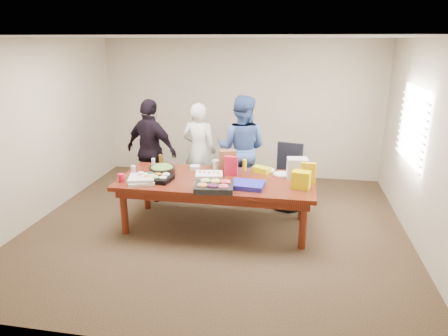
% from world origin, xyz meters
% --- Properties ---
extents(floor, '(5.50, 5.00, 0.02)m').
position_xyz_m(floor, '(0.00, 0.00, -0.01)').
color(floor, '#47301E').
rests_on(floor, ground).
extents(ceiling, '(5.50, 5.00, 0.02)m').
position_xyz_m(ceiling, '(0.00, 0.00, 2.71)').
color(ceiling, white).
rests_on(ceiling, wall_back).
extents(wall_back, '(5.50, 0.04, 2.70)m').
position_xyz_m(wall_back, '(0.00, 2.50, 1.35)').
color(wall_back, beige).
rests_on(wall_back, floor).
extents(wall_front, '(5.50, 0.04, 2.70)m').
position_xyz_m(wall_front, '(0.00, -2.50, 1.35)').
color(wall_front, beige).
rests_on(wall_front, floor).
extents(wall_left, '(0.04, 5.00, 2.70)m').
position_xyz_m(wall_left, '(-2.75, 0.00, 1.35)').
color(wall_left, beige).
rests_on(wall_left, floor).
extents(wall_right, '(0.04, 5.00, 2.70)m').
position_xyz_m(wall_right, '(2.75, 0.00, 1.35)').
color(wall_right, beige).
rests_on(wall_right, floor).
extents(window_panel, '(0.03, 1.40, 1.10)m').
position_xyz_m(window_panel, '(2.72, 0.60, 1.50)').
color(window_panel, white).
rests_on(window_panel, wall_right).
extents(window_blinds, '(0.04, 1.36, 1.00)m').
position_xyz_m(window_blinds, '(2.68, 0.60, 1.50)').
color(window_blinds, beige).
rests_on(window_blinds, wall_right).
extents(conference_table, '(2.80, 1.20, 0.75)m').
position_xyz_m(conference_table, '(0.00, 0.00, 0.38)').
color(conference_table, '#4C1C0F').
rests_on(conference_table, floor).
extents(office_chair, '(0.61, 0.61, 1.01)m').
position_xyz_m(office_chair, '(1.02, 0.90, 0.50)').
color(office_chair, black).
rests_on(office_chair, floor).
extents(person_center, '(0.65, 0.47, 1.67)m').
position_xyz_m(person_center, '(-0.53, 1.15, 0.83)').
color(person_center, silver).
rests_on(person_center, floor).
extents(person_right, '(0.95, 0.77, 1.81)m').
position_xyz_m(person_right, '(0.21, 1.17, 0.90)').
color(person_right, '#3C5999').
rests_on(person_right, floor).
extents(person_left, '(1.11, 0.77, 1.75)m').
position_xyz_m(person_left, '(-1.28, 0.85, 0.88)').
color(person_left, black).
rests_on(person_left, floor).
extents(veggie_tray, '(0.45, 0.38, 0.06)m').
position_xyz_m(veggie_tray, '(-0.82, -0.21, 0.78)').
color(veggie_tray, black).
rests_on(veggie_tray, conference_table).
extents(fruit_tray, '(0.55, 0.46, 0.08)m').
position_xyz_m(fruit_tray, '(0.06, -0.43, 0.79)').
color(fruit_tray, black).
rests_on(fruit_tray, conference_table).
extents(sheet_cake, '(0.44, 0.36, 0.07)m').
position_xyz_m(sheet_cake, '(-0.11, 0.04, 0.78)').
color(sheet_cake, white).
rests_on(sheet_cake, conference_table).
extents(salad_bowl, '(0.47, 0.47, 0.12)m').
position_xyz_m(salad_bowl, '(-0.82, 0.03, 0.81)').
color(salad_bowl, black).
rests_on(salad_bowl, conference_table).
extents(chip_bag_blue, '(0.47, 0.37, 0.07)m').
position_xyz_m(chip_bag_blue, '(0.49, -0.26, 0.78)').
color(chip_bag_blue, '#2827AB').
rests_on(chip_bag_blue, conference_table).
extents(chip_bag_red, '(0.20, 0.08, 0.29)m').
position_xyz_m(chip_bag_red, '(0.18, 0.21, 0.89)').
color(chip_bag_red, red).
rests_on(chip_bag_red, conference_table).
extents(chip_bag_yellow, '(0.21, 0.11, 0.29)m').
position_xyz_m(chip_bag_yellow, '(1.30, 0.07, 0.90)').
color(chip_bag_yellow, gold).
rests_on(chip_bag_yellow, conference_table).
extents(chip_bag_orange, '(0.17, 0.08, 0.26)m').
position_xyz_m(chip_bag_orange, '(0.18, 0.27, 0.88)').
color(chip_bag_orange, '#EC9F42').
rests_on(chip_bag_orange, conference_table).
extents(mayo_jar, '(0.10, 0.10, 0.14)m').
position_xyz_m(mayo_jar, '(-0.10, 0.46, 0.82)').
color(mayo_jar, white).
rests_on(mayo_jar, conference_table).
extents(mustard_bottle, '(0.07, 0.07, 0.18)m').
position_xyz_m(mustard_bottle, '(0.35, 0.45, 0.84)').
color(mustard_bottle, yellow).
rests_on(mustard_bottle, conference_table).
extents(dressing_bottle, '(0.07, 0.07, 0.18)m').
position_xyz_m(dressing_bottle, '(-0.99, 0.48, 0.84)').
color(dressing_bottle, '#5B410F').
rests_on(dressing_bottle, conference_table).
extents(ranch_bottle, '(0.07, 0.07, 0.17)m').
position_xyz_m(ranch_bottle, '(-1.05, 0.29, 0.83)').
color(ranch_bottle, silver).
rests_on(ranch_bottle, conference_table).
extents(banana_bunch, '(0.30, 0.25, 0.09)m').
position_xyz_m(banana_bunch, '(0.62, 0.41, 0.79)').
color(banana_bunch, '#D2D20A').
rests_on(banana_bunch, conference_table).
extents(bread_loaf, '(0.31, 0.17, 0.12)m').
position_xyz_m(bread_loaf, '(-0.03, 0.52, 0.81)').
color(bread_loaf, olive).
rests_on(bread_loaf, conference_table).
extents(kraft_bag, '(0.28, 0.20, 0.33)m').
position_xyz_m(kraft_bag, '(0.10, 0.38, 0.92)').
color(kraft_bag, brown).
rests_on(kraft_bag, conference_table).
extents(red_cup, '(0.11, 0.11, 0.12)m').
position_xyz_m(red_cup, '(-1.30, -0.35, 0.81)').
color(red_cup, red).
rests_on(red_cup, conference_table).
extents(clear_cup_a, '(0.10, 0.10, 0.12)m').
position_xyz_m(clear_cup_a, '(-1.05, -0.25, 0.81)').
color(clear_cup_a, white).
rests_on(clear_cup_a, conference_table).
extents(clear_cup_b, '(0.07, 0.07, 0.10)m').
position_xyz_m(clear_cup_b, '(-1.30, 0.09, 0.80)').
color(clear_cup_b, white).
rests_on(clear_cup_b, conference_table).
extents(pizza_box_lower, '(0.46, 0.46, 0.04)m').
position_xyz_m(pizza_box_lower, '(-1.01, -0.33, 0.77)').
color(pizza_box_lower, silver).
rests_on(pizza_box_lower, conference_table).
extents(pizza_box_upper, '(0.43, 0.43, 0.04)m').
position_xyz_m(pizza_box_upper, '(-1.01, -0.31, 0.81)').
color(pizza_box_upper, silver).
rests_on(pizza_box_upper, pizza_box_lower).
extents(plate_a, '(0.30, 0.30, 0.01)m').
position_xyz_m(plate_a, '(0.92, 0.37, 0.76)').
color(plate_a, white).
rests_on(plate_a, conference_table).
extents(plate_b, '(0.27, 0.27, 0.02)m').
position_xyz_m(plate_b, '(0.68, 0.52, 0.76)').
color(plate_b, white).
rests_on(plate_b, conference_table).
extents(dip_bowl_a, '(0.19, 0.19, 0.06)m').
position_xyz_m(dip_bowl_a, '(0.15, 0.41, 0.78)').
color(dip_bowl_a, silver).
rests_on(dip_bowl_a, conference_table).
extents(dip_bowl_b, '(0.19, 0.19, 0.06)m').
position_xyz_m(dip_bowl_b, '(-0.41, 0.37, 0.78)').
color(dip_bowl_b, silver).
rests_on(dip_bowl_b, conference_table).
extents(grocery_bag_white, '(0.31, 0.24, 0.30)m').
position_xyz_m(grocery_bag_white, '(1.14, 0.23, 0.90)').
color(grocery_bag_white, silver).
rests_on(grocery_bag_white, conference_table).
extents(grocery_bag_yellow, '(0.27, 0.21, 0.24)m').
position_xyz_m(grocery_bag_yellow, '(1.19, -0.17, 0.87)').
color(grocery_bag_yellow, '#E3CF00').
rests_on(grocery_bag_yellow, conference_table).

